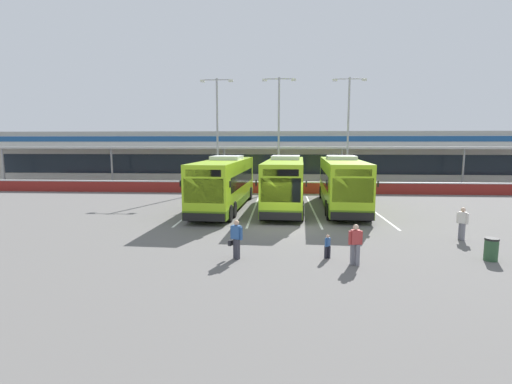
% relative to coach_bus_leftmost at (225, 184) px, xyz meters
% --- Properties ---
extents(ground_plane, '(200.00, 200.00, 0.00)m').
position_rel_coach_bus_leftmost_xyz_m(ground_plane, '(4.23, -5.89, -1.79)').
color(ground_plane, '#605E5B').
extents(terminal_building, '(70.00, 13.00, 6.00)m').
position_rel_coach_bus_leftmost_xyz_m(terminal_building, '(4.23, 21.02, 1.23)').
color(terminal_building, beige).
rests_on(terminal_building, ground).
extents(red_barrier_wall, '(60.00, 0.40, 1.10)m').
position_rel_coach_bus_leftmost_xyz_m(red_barrier_wall, '(4.23, 8.61, -1.23)').
color(red_barrier_wall, maroon).
rests_on(red_barrier_wall, ground).
extents(coach_bus_leftmost, '(3.44, 12.27, 3.78)m').
position_rel_coach_bus_leftmost_xyz_m(coach_bus_leftmost, '(0.00, 0.00, 0.00)').
color(coach_bus_leftmost, '#9ED11E').
rests_on(coach_bus_leftmost, ground).
extents(coach_bus_left_centre, '(3.44, 12.27, 3.78)m').
position_rel_coach_bus_leftmost_xyz_m(coach_bus_left_centre, '(4.34, 0.60, 0.00)').
color(coach_bus_left_centre, '#9ED11E').
rests_on(coach_bus_left_centre, ground).
extents(coach_bus_centre, '(3.44, 12.27, 3.78)m').
position_rel_coach_bus_leftmost_xyz_m(coach_bus_centre, '(8.46, 0.80, 0.00)').
color(coach_bus_centre, '#9ED11E').
rests_on(coach_bus_centre, ground).
extents(bay_stripe_far_west, '(0.14, 13.00, 0.01)m').
position_rel_coach_bus_leftmost_xyz_m(bay_stripe_far_west, '(-2.07, 0.11, -1.78)').
color(bay_stripe_far_west, silver).
rests_on(bay_stripe_far_west, ground).
extents(bay_stripe_west, '(0.14, 13.00, 0.01)m').
position_rel_coach_bus_leftmost_xyz_m(bay_stripe_west, '(2.13, 0.11, -1.78)').
color(bay_stripe_west, silver).
rests_on(bay_stripe_west, ground).
extents(bay_stripe_mid_west, '(0.14, 13.00, 0.01)m').
position_rel_coach_bus_leftmost_xyz_m(bay_stripe_mid_west, '(6.33, 0.11, -1.78)').
color(bay_stripe_mid_west, silver).
rests_on(bay_stripe_mid_west, ground).
extents(bay_stripe_centre, '(0.14, 13.00, 0.01)m').
position_rel_coach_bus_leftmost_xyz_m(bay_stripe_centre, '(10.53, 0.11, -1.78)').
color(bay_stripe_centre, silver).
rests_on(bay_stripe_centre, ground).
extents(pedestrian_with_handbag, '(0.63, 0.50, 1.62)m').
position_rel_coach_bus_leftmost_xyz_m(pedestrian_with_handbag, '(2.19, -11.90, -0.93)').
color(pedestrian_with_handbag, '#33333D').
rests_on(pedestrian_with_handbag, ground).
extents(pedestrian_in_dark_coat, '(0.54, 0.30, 1.62)m').
position_rel_coach_bus_leftmost_xyz_m(pedestrian_in_dark_coat, '(6.92, -12.43, -0.91)').
color(pedestrian_in_dark_coat, slate).
rests_on(pedestrian_in_dark_coat, ground).
extents(pedestrian_child, '(0.26, 0.29, 1.00)m').
position_rel_coach_bus_leftmost_xyz_m(pedestrian_child, '(5.95, -11.62, -1.24)').
color(pedestrian_child, black).
rests_on(pedestrian_child, ground).
extents(pedestrian_near_bin, '(0.45, 0.44, 1.62)m').
position_rel_coach_bus_leftmost_xyz_m(pedestrian_near_bin, '(12.90, -8.20, -0.91)').
color(pedestrian_near_bin, slate).
rests_on(pedestrian_near_bin, ground).
extents(lamp_post_west, '(3.24, 0.28, 11.00)m').
position_rel_coach_bus_leftmost_xyz_m(lamp_post_west, '(-2.31, 11.04, 4.50)').
color(lamp_post_west, '#9E9EA3').
rests_on(lamp_post_west, ground).
extents(lamp_post_centre, '(3.24, 0.28, 11.00)m').
position_rel_coach_bus_leftmost_xyz_m(lamp_post_centre, '(3.81, 10.84, 4.50)').
color(lamp_post_centre, '#9E9EA3').
rests_on(lamp_post_centre, ground).
extents(lamp_post_east, '(3.24, 0.28, 11.00)m').
position_rel_coach_bus_leftmost_xyz_m(lamp_post_east, '(10.62, 11.28, 4.50)').
color(lamp_post_east, '#9E9EA3').
rests_on(lamp_post_east, ground).
extents(litter_bin, '(0.54, 0.54, 0.93)m').
position_rel_coach_bus_leftmost_xyz_m(litter_bin, '(12.54, -11.50, -1.32)').
color(litter_bin, '#2D5133').
rests_on(litter_bin, ground).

